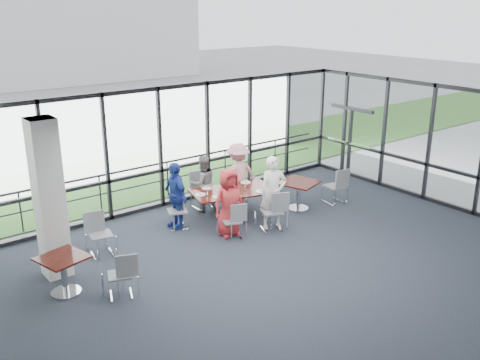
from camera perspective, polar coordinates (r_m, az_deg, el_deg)
floor at (r=10.88m, az=5.39°, el=-10.33°), size 12.00×10.00×0.02m
ceiling at (r=9.75m, az=5.95°, el=6.44°), size 12.00×10.00×0.04m
curtain_wall_back at (r=14.06m, az=-8.51°, el=3.37°), size 12.00×0.10×3.20m
curtain_wall_right at (r=14.82m, az=22.77°, el=2.90°), size 0.10×10.00×3.20m
exit_door at (r=17.01m, az=11.62°, el=3.92°), size 0.12×1.60×2.10m
structural_column at (r=10.93m, az=-19.69°, el=-1.98°), size 0.50×0.50×3.20m
apron at (r=18.86m, az=-15.88°, el=1.64°), size 80.00×70.00×0.02m
grass_strip at (r=17.08m, az=-13.28°, el=0.23°), size 80.00×5.00×0.01m
hangar_main at (r=40.34m, az=-23.41°, el=13.88°), size 24.00×10.00×6.00m
guard_rail at (r=14.88m, az=-9.46°, el=-0.26°), size 12.00×0.06×0.06m
main_table at (r=13.37m, az=-0.79°, el=-1.57°), size 2.24×1.60×0.75m
side_table_left at (r=10.53m, az=-18.37°, el=-8.41°), size 0.96×0.96×0.75m
side_table_right at (r=14.07m, az=6.29°, el=-0.61°), size 1.15×1.15×0.75m
diner_near_left at (r=12.37m, az=-1.21°, el=-2.39°), size 0.83×0.58×1.62m
diner_near_right at (r=12.76m, az=3.58°, el=-1.37°), size 0.79×0.70×1.78m
diner_far_left at (r=13.85m, az=-3.97°, el=-0.39°), size 0.80×0.58×1.50m
diner_far_right at (r=14.16m, az=-0.22°, el=0.56°), size 1.15×0.66×1.72m
diner_end at (r=12.89m, az=-6.90°, el=-1.62°), size 0.58×0.99×1.64m
chair_main_nl at (r=12.35m, az=-0.88°, el=-4.39°), size 0.54×0.54×0.84m
chair_main_nr at (r=12.75m, az=3.42°, el=-3.37°), size 0.62×0.62×0.96m
chair_main_fl at (r=14.17m, az=-4.10°, el=-1.13°), size 0.49×0.49×0.95m
chair_main_fr at (r=14.44m, az=-0.60°, el=-0.85°), size 0.55×0.55×0.87m
chair_main_end at (r=12.94m, az=-6.71°, el=-3.29°), size 0.56×0.56×0.89m
chair_spare_la at (r=10.25m, az=-12.72°, el=-9.85°), size 0.55×0.55×0.86m
chair_spare_lb at (r=11.88m, az=-14.63°, el=-5.70°), size 0.54×0.54×0.94m
chair_spare_r at (r=14.66m, az=10.11°, el=-0.66°), size 0.55×0.55×0.96m
plate_nl at (r=12.87m, az=-2.42°, el=-1.80°), size 0.24×0.24×0.01m
plate_nr at (r=13.24m, az=2.25°, el=-1.22°), size 0.26×0.26×0.01m
plate_fl at (r=13.48m, az=-3.55°, el=-0.87°), size 0.26×0.26×0.01m
plate_fr at (r=13.88m, az=0.62°, el=-0.26°), size 0.27×0.27×0.01m
plate_end at (r=13.04m, az=-4.24°, el=-1.56°), size 0.26×0.26×0.01m
tumbler_a at (r=12.99m, az=-1.42°, el=-1.31°), size 0.07×0.07×0.14m
tumbler_b at (r=13.25m, az=0.47°, el=-0.93°), size 0.06×0.06×0.13m
tumbler_c at (r=13.58m, az=-1.04°, el=-0.43°), size 0.07×0.07×0.13m
tumbler_d at (r=12.93m, az=-3.59°, el=-1.46°), size 0.07×0.07×0.13m
menu_a at (r=12.91m, az=-0.45°, el=-1.76°), size 0.30×0.24×0.00m
menu_b at (r=13.41m, az=2.92°, el=-0.99°), size 0.33×0.32×0.00m
menu_c at (r=13.74m, az=-0.96°, el=-0.48°), size 0.38×0.35×0.00m
condiment_caddy at (r=13.42m, az=-0.92°, el=-0.87°), size 0.10×0.07×0.04m
ketchup_bottle at (r=13.31m, az=-0.99°, el=-0.72°), size 0.06×0.06×0.18m
green_bottle at (r=13.41m, az=-0.78°, el=-0.53°), size 0.05×0.05×0.20m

